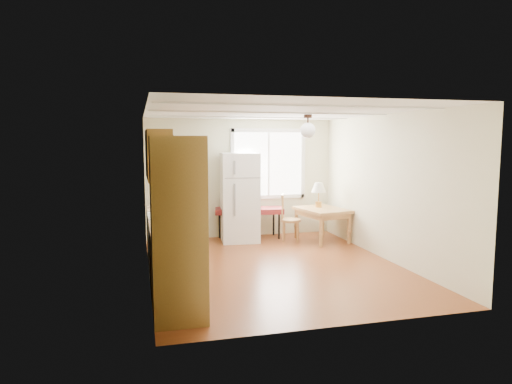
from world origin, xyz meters
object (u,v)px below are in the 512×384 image
object	(u,v)px
refrigerator	(240,197)
dining_table	(322,213)
chair	(287,215)
bench	(249,211)

from	to	relation	value
refrigerator	dining_table	distance (m)	1.71
dining_table	chair	world-z (taller)	chair
bench	dining_table	xyz separation A→B (m)	(1.39, -0.58, -0.01)
bench	chair	xyz separation A→B (m)	(0.70, -0.38, -0.04)
bench	dining_table	bearing A→B (deg)	-13.00
dining_table	chair	size ratio (longest dim) A/B	1.28
refrigerator	chair	bearing A→B (deg)	-8.70
chair	dining_table	bearing A→B (deg)	6.51
refrigerator	chair	xyz separation A→B (m)	(0.93, -0.23, -0.36)
dining_table	chair	distance (m)	0.72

